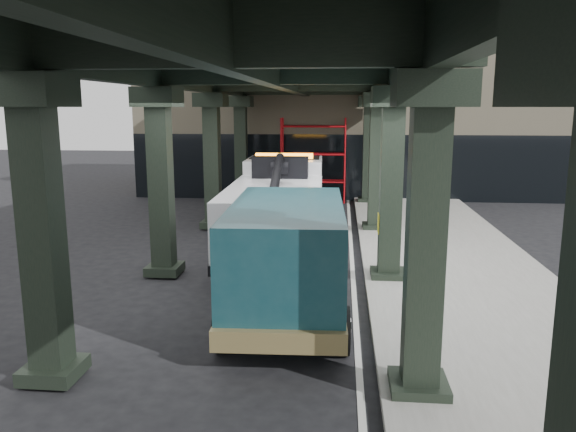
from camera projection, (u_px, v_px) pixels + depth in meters
The scene contains 8 objects.
ground at pixel (281, 304), 13.00m from camera, with size 90.00×90.00×0.00m, color black.
sidewalk at pixel (462, 281), 14.53m from camera, with size 5.00×40.00×0.15m, color gray.
lane_stripe at pixel (353, 280), 14.80m from camera, with size 0.12×38.00×0.01m, color silver.
viaduct at pixel (273, 68), 13.95m from camera, with size 7.40×32.00×6.40m.
building at pixel (354, 116), 31.60m from camera, with size 22.00×10.00×8.00m, color #C6B793.
scaffolding at pixel (313, 158), 26.91m from camera, with size 3.08×0.88×4.00m.
tow_truck at pixel (280, 203), 17.78m from camera, with size 3.02×9.45×3.07m.
towed_van at pixel (288, 254), 12.16m from camera, with size 2.71×6.33×2.53m.
Camera 1 is at (1.32, -12.30, 4.50)m, focal length 35.00 mm.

